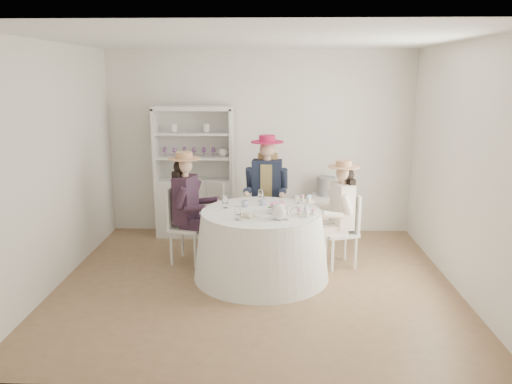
{
  "coord_description": "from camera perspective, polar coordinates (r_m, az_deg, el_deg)",
  "views": [
    {
      "loc": [
        0.17,
        -5.37,
        2.35
      ],
      "look_at": [
        0.0,
        0.1,
        1.05
      ],
      "focal_mm": 35.0,
      "sensor_mm": 36.0,
      "label": 1
    }
  ],
  "objects": [
    {
      "name": "teacup_c",
      "position": [
        5.93,
        2.94,
        -1.48
      ],
      "size": [
        0.09,
        0.09,
        0.06
      ],
      "primitive_type": "imported",
      "rotation": [
        0.0,
        0.0,
        -0.13
      ],
      "color": "white",
      "rests_on": "tea_table"
    },
    {
      "name": "hatbox",
      "position": [
        7.34,
        8.01,
        0.68
      ],
      "size": [
        0.29,
        0.29,
        0.27
      ],
      "primitive_type": "cylinder",
      "rotation": [
        0.0,
        0.0,
        -0.06
      ],
      "color": "black",
      "rests_on": "side_table"
    },
    {
      "name": "ceiling",
      "position": [
        5.39,
        -0.03,
        17.08
      ],
      "size": [
        4.5,
        4.5,
        0.0
      ],
      "primitive_type": "plane",
      "rotation": [
        3.14,
        0.0,
        0.0
      ],
      "color": "white",
      "rests_on": "wall_back"
    },
    {
      "name": "guest_left",
      "position": [
        6.28,
        -7.84,
        -1.06
      ],
      "size": [
        0.57,
        0.54,
        1.42
      ],
      "rotation": [
        0.0,
        0.0,
        1.3
      ],
      "color": "silver",
      "rests_on": "ground"
    },
    {
      "name": "wall_left",
      "position": [
        5.98,
        -22.17,
        2.73
      ],
      "size": [
        0.0,
        4.5,
        4.5
      ],
      "primitive_type": "plane",
      "rotation": [
        1.57,
        0.0,
        1.57
      ],
      "color": "silver",
      "rests_on": "ground"
    },
    {
      "name": "cupcake_stand",
      "position": [
        5.61,
        5.76,
        -1.85
      ],
      "size": [
        0.24,
        0.24,
        0.23
      ],
      "rotation": [
        0.0,
        0.0,
        -0.05
      ],
      "color": "white",
      "rests_on": "tea_table"
    },
    {
      "name": "side_table",
      "position": [
        7.45,
        7.9,
        -2.67
      ],
      "size": [
        0.43,
        0.43,
        0.62
      ],
      "primitive_type": "cube",
      "rotation": [
        0.0,
        0.0,
        -0.09
      ],
      "color": "silver",
      "rests_on": "ground"
    },
    {
      "name": "guest_right",
      "position": [
        6.19,
        9.62,
        -1.78
      ],
      "size": [
        0.55,
        0.51,
        1.34
      ],
      "rotation": [
        0.0,
        0.0,
        -1.28
      ],
      "color": "silver",
      "rests_on": "ground"
    },
    {
      "name": "ground",
      "position": [
        5.87,
        -0.03,
        -10.26
      ],
      "size": [
        4.5,
        4.5,
        0.0
      ],
      "primitive_type": "plane",
      "color": "brown",
      "rests_on": "ground"
    },
    {
      "name": "tea_table",
      "position": [
        5.9,
        0.6,
        -5.96
      ],
      "size": [
        1.6,
        1.6,
        0.8
      ],
      "rotation": [
        0.0,
        0.0,
        -0.39
      ],
      "color": "white",
      "rests_on": "ground"
    },
    {
      "name": "flower_arrangement",
      "position": [
        5.68,
        2.41,
        -1.55
      ],
      "size": [
        0.18,
        0.18,
        0.07
      ],
      "rotation": [
        0.0,
        0.0,
        0.2
      ],
      "color": "pink",
      "rests_on": "tea_table"
    },
    {
      "name": "hutch",
      "position": [
        7.4,
        -6.94,
        0.2
      ],
      "size": [
        1.25,
        0.73,
        1.91
      ],
      "rotation": [
        0.0,
        0.0,
        0.29
      ],
      "color": "silver",
      "rests_on": "ground"
    },
    {
      "name": "flower_bowl",
      "position": [
        5.76,
        2.81,
        -2.0
      ],
      "size": [
        0.23,
        0.23,
        0.05
      ],
      "primitive_type": "imported",
      "rotation": [
        0.0,
        0.0,
        -0.24
      ],
      "color": "white",
      "rests_on": "tea_table"
    },
    {
      "name": "guest_mid",
      "position": [
        6.75,
        1.25,
        0.78
      ],
      "size": [
        0.57,
        0.59,
        1.55
      ],
      "rotation": [
        0.0,
        0.0,
        -0.09
      ],
      "color": "silver",
      "rests_on": "ground"
    },
    {
      "name": "sandwich_plate",
      "position": [
        5.49,
        -0.98,
        -2.85
      ],
      "size": [
        0.25,
        0.25,
        0.06
      ],
      "rotation": [
        0.0,
        0.0,
        0.34
      ],
      "color": "white",
      "rests_on": "tea_table"
    },
    {
      "name": "table_teapot",
      "position": [
        5.44,
        2.74,
        -2.29
      ],
      "size": [
        0.26,
        0.18,
        0.19
      ],
      "rotation": [
        0.0,
        0.0,
        0.19
      ],
      "color": "white",
      "rests_on": "tea_table"
    },
    {
      "name": "teacup_a",
      "position": [
        5.96,
        -1.29,
        -1.37
      ],
      "size": [
        0.1,
        0.1,
        0.07
      ],
      "primitive_type": "imported",
      "rotation": [
        0.0,
        0.0,
        0.16
      ],
      "color": "white",
      "rests_on": "tea_table"
    },
    {
      "name": "stemware_set",
      "position": [
        5.76,
        0.61,
        -1.46
      ],
      "size": [
        0.93,
        0.9,
        0.15
      ],
      "color": "white",
      "rests_on": "tea_table"
    },
    {
      "name": "wall_back",
      "position": [
        7.44,
        0.45,
        5.63
      ],
      "size": [
        4.5,
        0.0,
        4.5
      ],
      "primitive_type": "plane",
      "rotation": [
        1.57,
        0.0,
        0.0
      ],
      "color": "silver",
      "rests_on": "ground"
    },
    {
      "name": "wall_right",
      "position": [
        5.85,
        22.61,
        2.48
      ],
      "size": [
        0.0,
        4.5,
        4.5
      ],
      "primitive_type": "plane",
      "rotation": [
        1.57,
        0.0,
        -1.57
      ],
      "color": "silver",
      "rests_on": "ground"
    },
    {
      "name": "teacup_b",
      "position": [
        6.03,
        0.76,
        -1.18
      ],
      "size": [
        0.08,
        0.08,
        0.07
      ],
      "primitive_type": "imported",
      "rotation": [
        0.0,
        0.0,
        0.12
      ],
      "color": "white",
      "rests_on": "tea_table"
    },
    {
      "name": "spare_chair",
      "position": [
        7.11,
        -4.03,
        -1.96
      ],
      "size": [
        0.52,
        0.52,
        0.89
      ],
      "rotation": [
        0.0,
        0.0,
        2.4
      ],
      "color": "silver",
      "rests_on": "ground"
    },
    {
      "name": "wall_front",
      "position": [
        3.52,
        -1.04,
        -3.12
      ],
      "size": [
        4.5,
        0.0,
        4.5
      ],
      "primitive_type": "plane",
      "rotation": [
        -1.57,
        0.0,
        0.0
      ],
      "color": "silver",
      "rests_on": "ground"
    }
  ]
}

